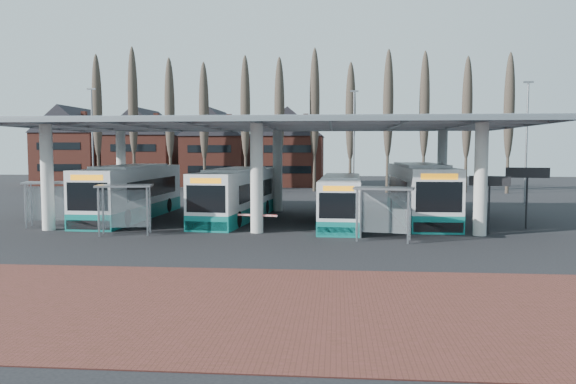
# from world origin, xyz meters

# --- Properties ---
(ground) EXTENTS (140.00, 140.00, 0.00)m
(ground) POSITION_xyz_m (0.00, 0.00, 0.00)
(ground) COLOR black
(ground) RESTS_ON ground
(brick_strip) EXTENTS (70.00, 10.00, 0.03)m
(brick_strip) POSITION_xyz_m (0.00, -12.00, 0.01)
(brick_strip) COLOR brown
(brick_strip) RESTS_ON ground
(station_canopy) EXTENTS (32.00, 16.00, 6.34)m
(station_canopy) POSITION_xyz_m (0.00, 8.00, 5.68)
(station_canopy) COLOR silver
(station_canopy) RESTS_ON ground
(poplar_row) EXTENTS (45.10, 1.10, 14.50)m
(poplar_row) POSITION_xyz_m (0.00, 33.00, 8.78)
(poplar_row) COLOR #473D33
(poplar_row) RESTS_ON ground
(townhouse_row) EXTENTS (36.80, 10.30, 12.25)m
(townhouse_row) POSITION_xyz_m (-15.75, 44.00, 5.94)
(townhouse_row) COLOR #5E291F
(townhouse_row) RESTS_ON ground
(lamp_post_a) EXTENTS (0.80, 0.16, 10.17)m
(lamp_post_a) POSITION_xyz_m (-18.00, 22.00, 5.34)
(lamp_post_a) COLOR slate
(lamp_post_a) RESTS_ON ground
(lamp_post_b) EXTENTS (0.80, 0.16, 10.17)m
(lamp_post_b) POSITION_xyz_m (6.00, 26.00, 5.34)
(lamp_post_b) COLOR slate
(lamp_post_b) RESTS_ON ground
(lamp_post_c) EXTENTS (0.80, 0.16, 10.17)m
(lamp_post_c) POSITION_xyz_m (20.00, 20.00, 5.34)
(lamp_post_c) COLOR slate
(lamp_post_c) RESTS_ON ground
(bus_0) EXTENTS (3.04, 12.84, 3.55)m
(bus_0) POSITION_xyz_m (-9.31, 8.49, 1.67)
(bus_0) COLOR silver
(bus_0) RESTS_ON ground
(bus_1) EXTENTS (3.82, 12.30, 3.36)m
(bus_1) POSITION_xyz_m (-2.19, 8.40, 1.58)
(bus_1) COLOR silver
(bus_1) RESTS_ON ground
(bus_2) EXTENTS (2.66, 10.90, 3.01)m
(bus_2) POSITION_xyz_m (4.65, 6.62, 1.42)
(bus_2) COLOR silver
(bus_2) RESTS_ON ground
(bus_3) EXTENTS (2.96, 13.25, 3.67)m
(bus_3) POSITION_xyz_m (9.80, 9.32, 1.73)
(bus_3) COLOR silver
(bus_3) RESTS_ON ground
(shelter_0) EXTENTS (3.15, 2.10, 2.68)m
(shelter_0) POSITION_xyz_m (-12.60, 3.98, 1.95)
(shelter_0) COLOR gray
(shelter_0) RESTS_ON ground
(shelter_1) EXTENTS (3.14, 2.02, 2.70)m
(shelter_1) POSITION_xyz_m (-7.00, 1.28, 1.96)
(shelter_1) COLOR gray
(shelter_1) RESTS_ON ground
(shelter_2) EXTENTS (3.16, 2.03, 2.71)m
(shelter_2) POSITION_xyz_m (6.77, 0.41, 1.97)
(shelter_2) COLOR gray
(shelter_2) RESTS_ON ground
(info_sign_0) EXTENTS (2.08, 0.70, 3.17)m
(info_sign_0) POSITION_xyz_m (12.57, 2.89, 2.66)
(info_sign_0) COLOR black
(info_sign_0) RESTS_ON ground
(info_sign_1) EXTENTS (2.38, 0.48, 3.55)m
(info_sign_1) POSITION_xyz_m (15.35, 5.39, 2.98)
(info_sign_1) COLOR black
(info_sign_1) RESTS_ON ground
(barrier) EXTENTS (2.24, 0.78, 1.12)m
(barrier) POSITION_xyz_m (0.03, 2.60, 0.87)
(barrier) COLOR black
(barrier) RESTS_ON ground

